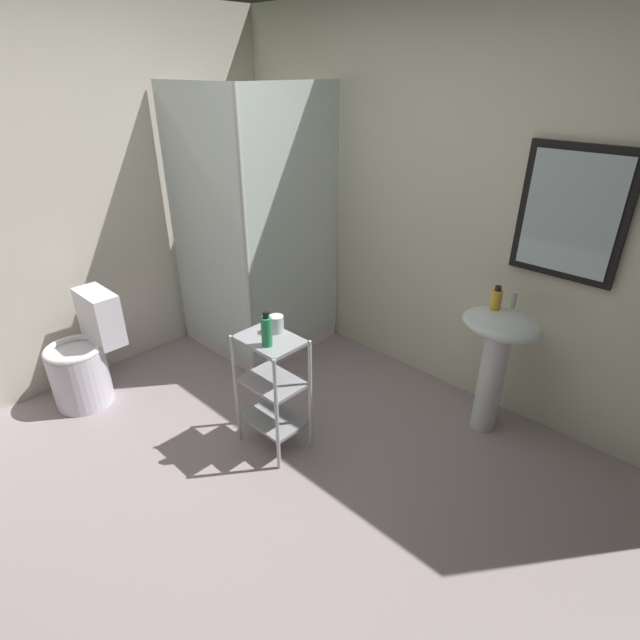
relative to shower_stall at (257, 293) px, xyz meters
name	(u,v)px	position (x,y,z in m)	size (l,w,h in m)	color
ground_plane	(233,507)	(1.22, -1.22, -0.47)	(4.20, 4.20, 0.02)	#9D8C91
wall_back	(445,208)	(1.23, 0.62, 0.79)	(4.20, 0.14, 2.50)	beige
wall_left	(41,210)	(-0.63, -1.22, 0.79)	(0.10, 4.20, 2.50)	beige
shower_stall	(257,293)	(0.00, 0.00, 0.00)	(0.92, 0.92, 2.00)	white
pedestal_sink	(497,349)	(1.87, 0.30, 0.12)	(0.46, 0.37, 0.81)	white
sink_faucet	(514,300)	(1.87, 0.42, 0.40)	(0.03, 0.03, 0.10)	silver
toilet	(85,359)	(-0.26, -1.30, -0.15)	(0.37, 0.49, 0.76)	white
storage_cart	(272,384)	(1.01, -0.74, -0.03)	(0.38, 0.28, 0.74)	silver
hand_soap_bottle	(496,299)	(1.80, 0.33, 0.41)	(0.06, 0.06, 0.14)	gold
body_wash_bottle_green	(267,331)	(1.06, -0.79, 0.37)	(0.06, 0.06, 0.20)	#289555
rinse_cup	(276,324)	(0.98, -0.66, 0.33)	(0.08, 0.08, 0.10)	silver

